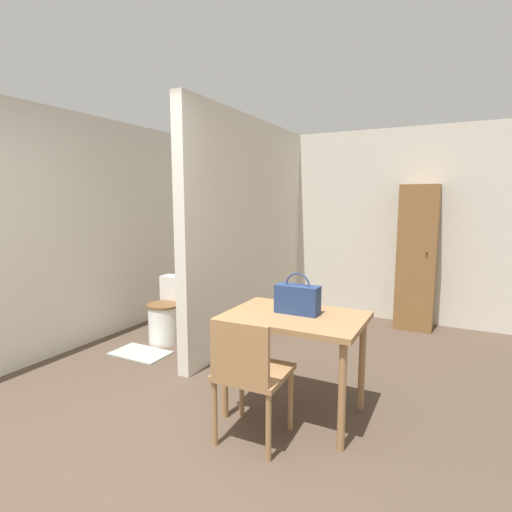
# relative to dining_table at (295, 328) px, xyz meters

# --- Properties ---
(ground_plane) EXTENTS (16.00, 16.00, 0.00)m
(ground_plane) POSITION_rel_dining_table_xyz_m (-0.58, -1.20, -0.66)
(ground_plane) COLOR #4C3D30
(wall_back) EXTENTS (5.04, 0.12, 2.50)m
(wall_back) POSITION_rel_dining_table_xyz_m (-0.58, 2.88, 0.59)
(wall_back) COLOR beige
(wall_back) RESTS_ON ground_plane
(wall_left) EXTENTS (0.12, 5.02, 2.50)m
(wall_left) POSITION_rel_dining_table_xyz_m (-2.66, 0.81, 0.59)
(wall_left) COLOR beige
(wall_left) RESTS_ON ground_plane
(partition_wall) EXTENTS (0.12, 2.70, 2.50)m
(partition_wall) POSITION_rel_dining_table_xyz_m (-1.13, 1.47, 0.59)
(partition_wall) COLOR beige
(partition_wall) RESTS_ON ground_plane
(dining_table) EXTENTS (0.99, 0.69, 0.76)m
(dining_table) POSITION_rel_dining_table_xyz_m (0.00, 0.00, 0.00)
(dining_table) COLOR #997047
(dining_table) RESTS_ON ground_plane
(wooden_chair) EXTENTS (0.45, 0.45, 0.86)m
(wooden_chair) POSITION_rel_dining_table_xyz_m (-0.12, -0.48, -0.17)
(wooden_chair) COLOR #997047
(wooden_chair) RESTS_ON ground_plane
(toilet) EXTENTS (0.38, 0.52, 0.71)m
(toilet) POSITION_rel_dining_table_xyz_m (-1.86, 0.81, -0.35)
(toilet) COLOR white
(toilet) RESTS_ON ground_plane
(handbag) EXTENTS (0.32, 0.13, 0.30)m
(handbag) POSITION_rel_dining_table_xyz_m (0.00, 0.04, 0.21)
(handbag) COLOR navy
(handbag) RESTS_ON dining_table
(wooden_cabinet) EXTENTS (0.44, 0.41, 1.77)m
(wooden_cabinet) POSITION_rel_dining_table_xyz_m (0.57, 2.60, 0.22)
(wooden_cabinet) COLOR brown
(wooden_cabinet) RESTS_ON ground_plane
(bath_mat) EXTENTS (0.59, 0.37, 0.01)m
(bath_mat) POSITION_rel_dining_table_xyz_m (-1.86, 0.36, -0.66)
(bath_mat) COLOR #99A899
(bath_mat) RESTS_ON ground_plane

